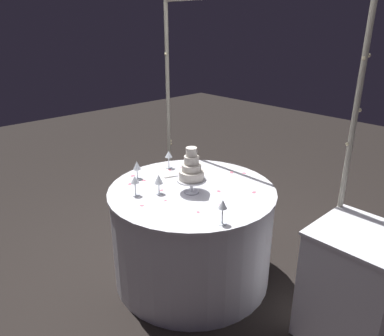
{
  "coord_description": "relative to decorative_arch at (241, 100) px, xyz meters",
  "views": [
    {
      "loc": [
        1.83,
        -1.72,
        1.95
      ],
      "look_at": [
        0.0,
        0.0,
        0.95
      ],
      "focal_mm": 34.41,
      "sensor_mm": 36.0,
      "label": 1
    }
  ],
  "objects": [
    {
      "name": "ground_plane",
      "position": [
        -0.0,
        -0.53,
        -1.38
      ],
      "size": [
        12.0,
        12.0,
        0.0
      ],
      "primitive_type": "plane",
      "color": "black"
    },
    {
      "name": "decorative_arch",
      "position": [
        0.0,
        0.0,
        0.0
      ],
      "size": [
        1.86,
        0.06,
        2.15
      ],
      "color": "#B7B29E",
      "rests_on": "ground"
    },
    {
      "name": "main_table",
      "position": [
        -0.0,
        -0.53,
        -0.99
      ],
      "size": [
        1.26,
        1.26,
        0.78
      ],
      "color": "white",
      "rests_on": "ground"
    },
    {
      "name": "side_table",
      "position": [
        1.16,
        -0.22,
        -0.99
      ],
      "size": [
        0.54,
        0.54,
        0.79
      ],
      "color": "white",
      "rests_on": "ground"
    },
    {
      "name": "tiered_cake",
      "position": [
        0.04,
        -0.58,
        -0.42
      ],
      "size": [
        0.22,
        0.22,
        0.35
      ],
      "color": "silver",
      "rests_on": "main_table"
    },
    {
      "name": "wine_glass_0",
      "position": [
        -0.2,
        -0.9,
        -0.49
      ],
      "size": [
        0.06,
        0.06,
        0.15
      ],
      "color": "silver",
      "rests_on": "main_table"
    },
    {
      "name": "wine_glass_1",
      "position": [
        -0.45,
        -0.38,
        -0.48
      ],
      "size": [
        0.06,
        0.06,
        0.15
      ],
      "color": "silver",
      "rests_on": "main_table"
    },
    {
      "name": "wine_glass_2",
      "position": [
        0.51,
        -0.75,
        -0.47
      ],
      "size": [
        0.06,
        0.06,
        0.17
      ],
      "color": "silver",
      "rests_on": "main_table"
    },
    {
      "name": "wine_glass_3",
      "position": [
        -0.1,
        -0.76,
        -0.49
      ],
      "size": [
        0.06,
        0.06,
        0.15
      ],
      "color": "silver",
      "rests_on": "main_table"
    },
    {
      "name": "wine_glass_4",
      "position": [
        -0.44,
        -0.71,
        -0.49
      ],
      "size": [
        0.06,
        0.06,
        0.15
      ],
      "color": "silver",
      "rests_on": "main_table"
    },
    {
      "name": "cake_knife",
      "position": [
        -0.26,
        -0.43,
        -0.6
      ],
      "size": [
        0.12,
        0.29,
        0.01
      ],
      "color": "silver",
      "rests_on": "main_table"
    },
    {
      "name": "rose_petal_0",
      "position": [
        -0.13,
        -0.71,
        -0.6
      ],
      "size": [
        0.02,
        0.03,
        0.0
      ],
      "primitive_type": "ellipsoid",
      "rotation": [
        0.0,
        0.0,
        1.46
      ],
      "color": "#EA6B84",
      "rests_on": "main_table"
    },
    {
      "name": "rose_petal_1",
      "position": [
        0.3,
        -0.75,
        -0.6
      ],
      "size": [
        0.04,
        0.03,
        0.0
      ],
      "primitive_type": "ellipsoid",
      "rotation": [
        0.0,
        0.0,
        2.71
      ],
      "color": "#EA6B84",
      "rests_on": "main_table"
    },
    {
      "name": "rose_petal_2",
      "position": [
        0.02,
        -0.8,
        -0.6
      ],
      "size": [
        0.02,
        0.03,
        0.0
      ],
      "primitive_type": "ellipsoid",
      "rotation": [
        0.0,
        0.0,
        4.59
      ],
      "color": "#EA6B84",
      "rests_on": "main_table"
    },
    {
      "name": "rose_petal_3",
      "position": [
        -0.39,
        -0.82,
        -0.6
      ],
      "size": [
        0.03,
        0.04,
        0.0
      ],
      "primitive_type": "ellipsoid",
      "rotation": [
        0.0,
        0.0,
        1.59
      ],
      "color": "#EA6B84",
      "rests_on": "main_table"
    },
    {
      "name": "rose_petal_4",
      "position": [
        -0.4,
        -0.41,
        -0.6
      ],
      "size": [
        0.03,
        0.03,
        0.0
      ],
      "primitive_type": "ellipsoid",
      "rotation": [
        0.0,
        0.0,
        6.08
      ],
      "color": "#EA6B84",
      "rests_on": "main_table"
    },
    {
      "name": "rose_petal_5",
      "position": [
        0.17,
        -0.42,
        -0.6
      ],
      "size": [
        0.04,
        0.04,
        0.0
      ],
      "primitive_type": "ellipsoid",
      "rotation": [
        0.0,
        0.0,
        2.74
      ],
      "color": "#EA6B84",
      "rests_on": "main_table"
    },
    {
      "name": "rose_petal_6",
      "position": [
        -0.01,
        -0.07,
        -0.6
      ],
      "size": [
        0.05,
        0.05,
        0.0
      ],
      "primitive_type": "ellipsoid",
      "rotation": [
        0.0,
        0.0,
        5.44
      ],
      "color": "#EA6B84",
      "rests_on": "main_table"
    },
    {
      "name": "rose_petal_7",
      "position": [
        -0.31,
        -0.53,
        -0.6
      ],
      "size": [
        0.04,
        0.04,
        0.0
      ],
      "primitive_type": "ellipsoid",
      "rotation": [
        0.0,
        0.0,
        2.64
      ],
      "color": "#EA6B84",
      "rests_on": "main_table"
    },
    {
      "name": "rose_petal_8",
      "position": [
        -0.51,
        -0.71,
        -0.6
      ],
      "size": [
        0.03,
        0.04,
        0.0
      ],
      "primitive_type": "ellipsoid",
      "rotation": [
        0.0,
        0.0,
        4.76
      ],
      "color": "#EA6B84",
      "rests_on": "main_table"
    },
    {
      "name": "rose_petal_9",
      "position": [
        -0.37,
        -0.31,
        -0.6
      ],
      "size": [
        0.04,
        0.04,
        0.0
      ],
      "primitive_type": "ellipsoid",
      "rotation": [
        0.0,
        0.0,
        2.14
      ],
      "color": "#EA6B84",
      "rests_on": "main_table"
    },
    {
      "name": "rose_petal_10",
      "position": [
        0.36,
        -0.24,
        -0.6
      ],
      "size": [
        0.03,
        0.04,
        0.0
      ],
      "primitive_type": "ellipsoid",
      "rotation": [
        0.0,
        0.0,
        1.57
      ],
      "color": "#EA6B84",
      "rests_on": "main_table"
    },
    {
      "name": "rose_petal_11",
      "position": [
        -0.09,
        -0.5,
        -0.6
      ],
      "size": [
        0.04,
        0.04,
        0.0
      ],
      "primitive_type": "ellipsoid",
      "rotation": [
        0.0,
        0.0,
        5.46
      ],
      "color": "#EA6B84",
      "rests_on": "main_table"
    },
    {
      "name": "rose_petal_12",
      "position": [
        -0.03,
        -0.97,
        -0.6
      ],
      "size": [
        0.04,
        0.03,
        0.0
      ],
      "primitive_type": "ellipsoid",
      "rotation": [
        0.0,
        0.0,
        3.69
      ],
      "color": "#EA6B84",
      "rests_on": "main_table"
    },
    {
      "name": "rose_petal_13",
      "position": [
        -0.37,
        -0.7,
        -0.6
      ],
      "size": [
        0.04,
        0.04,
        0.0
      ],
      "primitive_type": "ellipsoid",
      "rotation": [
        0.0,
        0.0,
        0.53
      ],
      "color": "#EA6B84",
      "rests_on": "main_table"
    },
    {
      "name": "rose_petal_14",
      "position": [
        0.07,
        -0.0,
        -0.6
      ],
      "size": [
        0.04,
        0.04,
        0.0
      ],
      "primitive_type": "ellipsoid",
      "rotation": [
        0.0,
        0.0,
        0.6
      ],
      "color": "#EA6B84",
      "rests_on": "main_table"
    },
    {
      "name": "rose_petal_15",
      "position": [
        0.33,
        -0.56,
        -0.6
      ],
      "size": [
        0.04,
        0.04,
        0.0
      ],
      "primitive_type": "ellipsoid",
      "rotation": [
        0.0,
        0.0,
        5.04
      ],
      "color": "#EA6B84",
      "rests_on": "main_table"
    }
  ]
}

